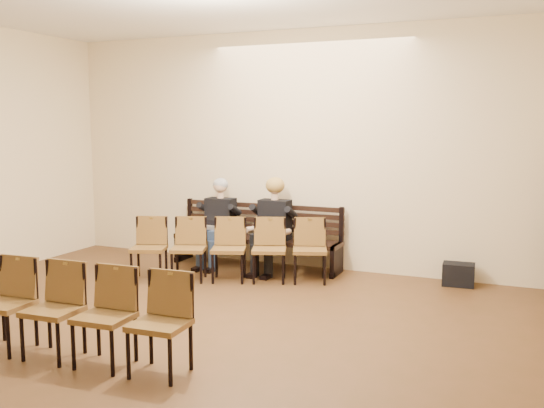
{
  "coord_description": "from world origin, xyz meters",
  "views": [
    {
      "loc": [
        3.03,
        -3.43,
        2.14
      ],
      "look_at": [
        -0.19,
        4.05,
        1.05
      ],
      "focal_mm": 40.0,
      "sensor_mm": 36.0,
      "label": 1
    }
  ],
  "objects": [
    {
      "name": "seated_woman",
      "position": [
        -0.39,
        4.53,
        0.64
      ],
      "size": [
        0.55,
        0.77,
        1.29
      ],
      "primitive_type": null,
      "color": "black",
      "rests_on": "ground"
    },
    {
      "name": "laptop",
      "position": [
        -1.33,
        4.37,
        0.57
      ],
      "size": [
        0.36,
        0.3,
        0.24
      ],
      "primitive_type": "cube",
      "rotation": [
        0.0,
        0.0,
        0.1
      ],
      "color": "silver",
      "rests_on": "bench"
    },
    {
      "name": "water_bottle",
      "position": [
        -0.24,
        4.3,
        0.56
      ],
      "size": [
        0.07,
        0.07,
        0.21
      ],
      "primitive_type": "cylinder",
      "rotation": [
        0.0,
        0.0,
        0.07
      ],
      "color": "silver",
      "rests_on": "bench"
    },
    {
      "name": "room_walls",
      "position": [
        0.0,
        0.79,
        2.54
      ],
      "size": [
        8.02,
        10.01,
        3.51
      ],
      "color": "beige",
      "rests_on": "ground"
    },
    {
      "name": "ground",
      "position": [
        0.0,
        0.0,
        0.0
      ],
      "size": [
        10.0,
        10.0,
        0.0
      ],
      "primitive_type": "plane",
      "color": "#55341D",
      "rests_on": "ground"
    },
    {
      "name": "bag",
      "position": [
        2.21,
        4.75,
        0.15
      ],
      "size": [
        0.42,
        0.3,
        0.3
      ],
      "primitive_type": "cube",
      "rotation": [
        0.0,
        0.0,
        0.06
      ],
      "color": "black",
      "rests_on": "ground"
    },
    {
      "name": "chair_row_front",
      "position": [
        -0.71,
        3.77,
        0.43
      ],
      "size": [
        2.66,
        1.37,
        0.87
      ],
      "primitive_type": "cube",
      "rotation": [
        0.0,
        0.0,
        0.35
      ],
      "color": "brown",
      "rests_on": "ground"
    },
    {
      "name": "seated_man",
      "position": [
        -1.29,
        4.53,
        0.64
      ],
      "size": [
        0.54,
        0.74,
        1.29
      ],
      "primitive_type": null,
      "color": "black",
      "rests_on": "ground"
    },
    {
      "name": "bench",
      "position": [
        -0.7,
        4.65,
        0.23
      ],
      "size": [
        2.6,
        0.9,
        0.45
      ],
      "primitive_type": "cube",
      "color": "black",
      "rests_on": "ground"
    },
    {
      "name": "chair_row_back",
      "position": [
        -0.65,
        0.71,
        0.44
      ],
      "size": [
        2.16,
        0.59,
        0.88
      ],
      "primitive_type": "cube",
      "rotation": [
        0.0,
        0.0,
        0.05
      ],
      "color": "brown",
      "rests_on": "ground"
    }
  ]
}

